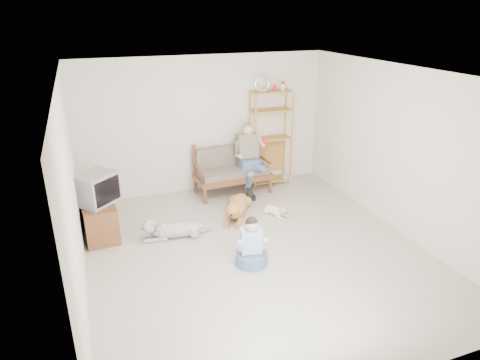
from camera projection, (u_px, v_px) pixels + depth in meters
name	position (u px, v px, depth m)	size (l,w,h in m)	color
floor	(257.00, 252.00, 6.61)	(5.50, 5.50, 0.00)	#B9B0A2
ceiling	(260.00, 74.00, 5.61)	(5.50, 5.50, 0.00)	white
wall_back	(205.00, 125.00, 8.50)	(5.00, 5.00, 0.00)	beige
wall_front	(380.00, 274.00, 3.72)	(5.00, 5.00, 0.00)	beige
wall_left	(72.00, 195.00, 5.30)	(5.50, 5.50, 0.00)	beige
wall_right	(400.00, 151.00, 6.92)	(5.50, 5.50, 0.00)	beige
loveseat	(232.00, 169.00, 8.63)	(1.53, 0.76, 0.95)	brown
man	(250.00, 163.00, 8.47)	(0.53, 0.76, 1.24)	#516095
etagere	(270.00, 137.00, 8.89)	(0.88, 0.38, 2.29)	#BD893B
book_stack	(287.00, 178.00, 9.32)	(0.20, 0.15, 0.13)	silver
tv_stand	(99.00, 220.00, 6.96)	(0.57, 0.94, 0.60)	brown
crt_tv	(97.00, 188.00, 6.77)	(0.76, 0.75, 0.50)	gray
wall_outlet	(146.00, 182.00, 8.47)	(0.12, 0.02, 0.08)	silver
golden_retriever	(237.00, 207.00, 7.71)	(0.77, 1.21, 0.41)	#AB7A3B
shaggy_dog	(171.00, 229.00, 6.98)	(1.22, 0.36, 0.36)	white
terrier	(277.00, 211.00, 7.73)	(0.33, 0.57, 0.23)	white
child	(251.00, 247.00, 6.22)	(0.48, 0.48, 0.75)	#516095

